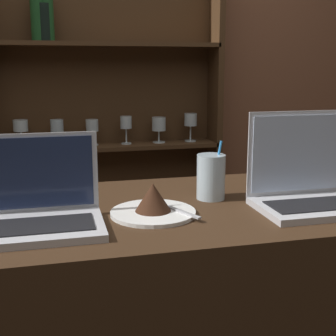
% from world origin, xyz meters
% --- Properties ---
extents(back_wall, '(7.00, 0.06, 2.70)m').
position_xyz_m(back_wall, '(0.00, 1.53, 1.35)').
color(back_wall, brown).
rests_on(back_wall, ground_plane).
extents(back_shelf, '(1.12, 0.18, 1.96)m').
position_xyz_m(back_shelf, '(0.00, 1.45, 1.03)').
color(back_shelf, '#472D19').
rests_on(back_shelf, ground_plane).
extents(laptop_near, '(0.32, 0.22, 0.22)m').
position_xyz_m(laptop_near, '(-0.31, 0.23, 1.14)').
color(laptop_near, silver).
rests_on(laptop_near, bar_counter).
extents(laptop_far, '(0.29, 0.21, 0.26)m').
position_xyz_m(laptop_far, '(0.41, 0.23, 1.16)').
color(laptop_far, silver).
rests_on(laptop_far, bar_counter).
extents(cake_plate, '(0.22, 0.22, 0.08)m').
position_xyz_m(cake_plate, '(-0.01, 0.25, 1.13)').
color(cake_plate, white).
rests_on(cake_plate, bar_counter).
extents(water_glass, '(0.08, 0.08, 0.17)m').
position_xyz_m(water_glass, '(0.18, 0.36, 1.16)').
color(water_glass, silver).
rests_on(water_glass, bar_counter).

